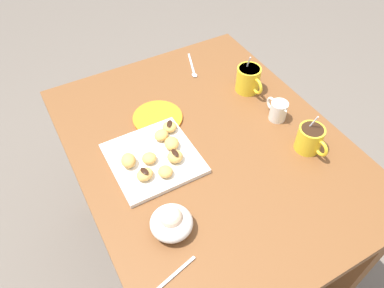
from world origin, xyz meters
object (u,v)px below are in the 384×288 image
Objects in this scene: coffee_mug_yellow_right at (310,138)px; beignet_4 at (149,158)px; saucer_orange_left at (158,118)px; beignet_7 at (161,135)px; ice_cream_bowl at (171,222)px; beignet_2 at (165,172)px; beignet_0 at (145,174)px; coffee_mug_yellow_left at (249,79)px; beignet_1 at (172,143)px; beignet_6 at (128,160)px; cream_pitcher_white at (278,110)px; beignet_3 at (175,157)px; pastry_plate_square at (153,158)px; beignet_5 at (170,127)px; dining_table at (207,167)px.

coffee_mug_yellow_right is 2.95× the size of beignet_4.
beignet_7 reaches higher than saucer_orange_left.
ice_cream_bowl is 2.52× the size of beignet_2.
beignet_7 is (-0.12, 0.11, 0.00)m from beignet_0.
coffee_mug_yellow_left is at bearing 180.00° from coffee_mug_yellow_right.
beignet_2 is at bearing -21.10° from beignet_7.
coffee_mug_yellow_left is at bearing 108.98° from beignet_1.
saucer_orange_left is at bearing 132.43° from beignet_6.
beignet_0 is at bearing -87.07° from cream_pitcher_white.
beignet_3 is (-0.16, -0.41, -0.02)m from coffee_mug_yellow_right.
beignet_3 reaches higher than beignet_0.
beignet_7 is at bearing 135.65° from pastry_plate_square.
coffee_mug_yellow_left reaches higher than beignet_1.
pastry_plate_square is 1.52× the size of saucer_orange_left.
beignet_4 reaches higher than pastry_plate_square.
beignet_5 is 1.01× the size of beignet_7.
pastry_plate_square is 1.97× the size of coffee_mug_yellow_right.
dining_table is at bearing 86.03° from beignet_4.
coffee_mug_yellow_right is (0.35, -0.00, -0.01)m from coffee_mug_yellow_left.
dining_table is 21.92× the size of beignet_3.
pastry_plate_square is 0.09m from beignet_0.
beignet_2 is at bearing 41.91° from beignet_6.
beignet_7 is (-0.07, 0.08, 0.00)m from beignet_4.
beignet_2 and beignet_5 have the same top height.
beignet_2 is (0.08, 0.00, 0.02)m from pastry_plate_square.
beignet_5 is at bearing 149.56° from beignet_2.
coffee_mug_yellow_right is 0.17m from cream_pitcher_white.
beignet_6 is at bearing -161.95° from beignet_0.
pastry_plate_square is 2.59× the size of cream_pitcher_white.
beignet_0 and beignet_5 have the same top height.
beignet_2 is (0.02, 0.06, -0.00)m from beignet_0.
saucer_orange_left is at bearing 159.63° from ice_cream_bowl.
coffee_mug_yellow_right is 0.48m from beignet_2.
beignet_0 is 0.06m from beignet_4.
beignet_4 is at bearing 72.57° from beignet_6.
dining_table is 4.05× the size of pastry_plate_square.
beignet_7 is at bearing 158.90° from beignet_2.
beignet_4 is (-0.03, -0.49, -0.01)m from cream_pitcher_white.
coffee_mug_yellow_right is 0.52m from beignet_4.
beignet_2 is at bearing -84.21° from cream_pitcher_white.
beignet_6 is (-0.01, -0.08, 0.03)m from pastry_plate_square.
coffee_mug_yellow_left reaches higher than beignet_3.
dining_table is 20.82× the size of beignet_0.
ice_cream_bowl is at bearing -67.94° from cream_pitcher_white.
beignet_7 is (-0.10, -0.41, -0.01)m from cream_pitcher_white.
coffee_mug_yellow_left is 0.56m from beignet_0.
beignet_1 is 0.12m from beignet_2.
cream_pitcher_white is 0.53m from beignet_0.
beignet_1 is at bearing 14.99° from beignet_7.
cream_pitcher_white reaches higher than beignet_7.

